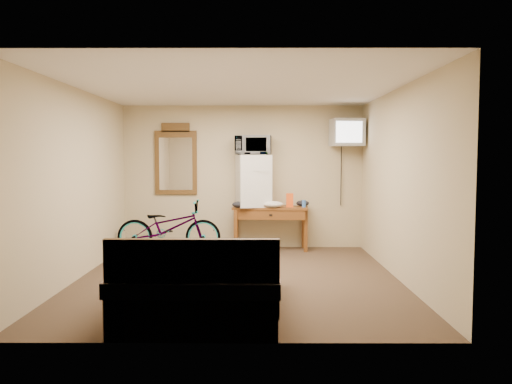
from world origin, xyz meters
TOP-DOWN VIEW (x-y plane):
  - room at (-0.00, 0.00)m, footprint 4.60×4.64m
  - desk at (0.48, 2.00)m, footprint 1.32×0.60m
  - mini_fridge at (0.18, 2.06)m, footprint 0.64×0.62m
  - microwave at (0.18, 2.06)m, footprint 0.63×0.45m
  - snack_bag at (0.81, 1.97)m, footprint 0.12×0.07m
  - blue_cup at (1.05, 1.95)m, footprint 0.07×0.07m
  - cloth_cream at (0.52, 1.88)m, footprint 0.35×0.27m
  - cloth_dark_a at (-0.03, 1.88)m, footprint 0.28×0.21m
  - cloth_dark_b at (1.04, 2.13)m, footprint 0.22×0.18m
  - crt_television at (1.77, 2.02)m, footprint 0.56×0.62m
  - wall_mirror at (-1.18, 2.27)m, footprint 0.74×0.04m
  - bicycle at (-1.20, 1.64)m, footprint 1.70×0.60m
  - bed at (-0.31, -1.37)m, footprint 1.57×2.07m

SIDE VIEW (x-z plane):
  - bed at x=-0.31m, z-range -0.16..0.74m
  - bicycle at x=-1.20m, z-range 0.00..0.89m
  - desk at x=0.48m, z-range 0.25..1.00m
  - cloth_dark_b at x=1.04m, z-range 0.75..0.85m
  - cloth_dark_a at x=-0.03m, z-range 0.75..0.85m
  - cloth_cream at x=0.52m, z-range 0.75..0.86m
  - blue_cup at x=1.05m, z-range 0.75..0.87m
  - snack_bag at x=0.81m, z-range 0.75..0.98m
  - mini_fridge at x=0.18m, z-range 0.75..1.64m
  - room at x=0.00m, z-range 0.00..2.50m
  - wall_mirror at x=-1.18m, z-range 0.93..2.18m
  - microwave at x=0.18m, z-range 1.64..1.97m
  - crt_television at x=1.77m, z-range 1.79..2.25m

